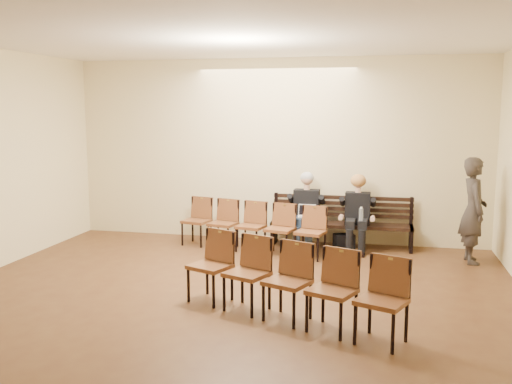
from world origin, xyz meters
TOP-DOWN VIEW (x-y plane):
  - ground at (0.00, 0.00)m, footprint 10.00×10.00m
  - room_walls at (0.00, 0.79)m, footprint 8.02×10.01m
  - bench at (1.29, 4.65)m, footprint 2.60×0.90m
  - seated_man at (0.65, 4.53)m, footprint 0.58×0.80m
  - seated_woman at (1.59, 4.53)m, footprint 0.56×0.77m
  - laptop at (0.68, 4.32)m, footprint 0.36×0.31m
  - water_bottle at (1.67, 4.27)m, footprint 0.08×0.08m
  - bag at (1.36, 4.58)m, footprint 0.42×0.37m
  - passerby at (3.50, 4.05)m, footprint 0.56×0.79m
  - chair_row_front at (-0.27, 4.00)m, footprint 2.79×1.10m
  - chair_row_back at (0.93, 0.79)m, footprint 2.89×1.60m

SIDE VIEW (x-z plane):
  - ground at x=0.00m, z-range 0.00..0.00m
  - bag at x=1.36m, z-range 0.00..0.26m
  - bench at x=1.29m, z-range 0.00..0.45m
  - chair_row_front at x=-0.27m, z-range 0.00..0.90m
  - chair_row_back at x=0.93m, z-range 0.00..0.95m
  - laptop at x=0.68m, z-range 0.45..0.68m
  - water_bottle at x=1.67m, z-range 0.45..0.70m
  - seated_woman at x=1.59m, z-range 0.00..1.30m
  - seated_man at x=0.65m, z-range 0.00..1.39m
  - passerby at x=3.50m, z-range 0.00..2.03m
  - room_walls at x=0.00m, z-range 0.78..4.29m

